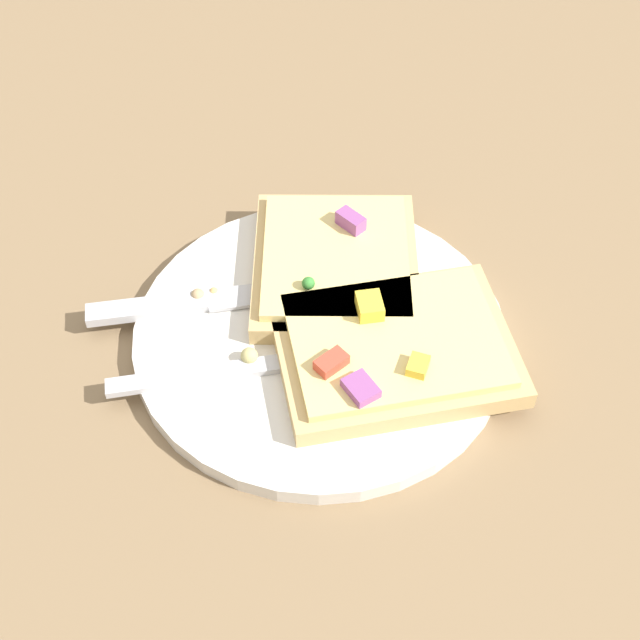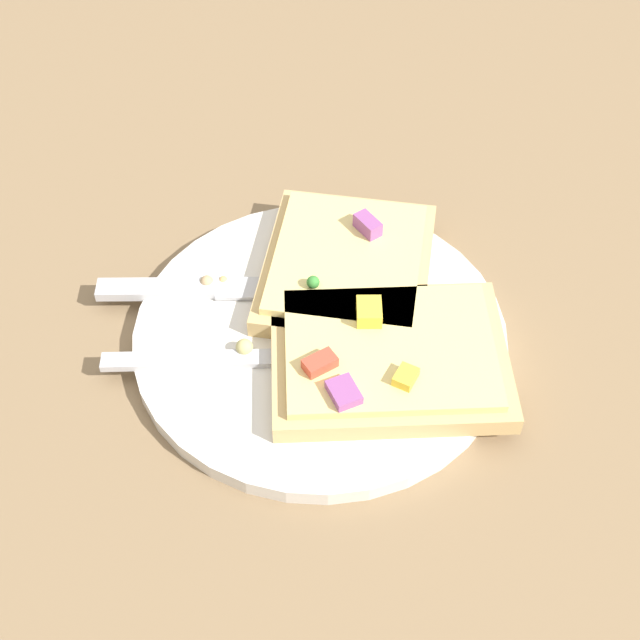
{
  "view_description": "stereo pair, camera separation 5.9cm",
  "coord_description": "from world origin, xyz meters",
  "px_view_note": "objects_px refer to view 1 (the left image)",
  "views": [
    {
      "loc": [
        0.38,
        0.08,
        0.47
      ],
      "look_at": [
        0.0,
        0.0,
        0.02
      ],
      "focal_mm": 50.0,
      "sensor_mm": 36.0,
      "label": 1
    },
    {
      "loc": [
        0.36,
        0.14,
        0.47
      ],
      "look_at": [
        0.0,
        0.0,
        0.02
      ],
      "focal_mm": 50.0,
      "sensor_mm": 36.0,
      "label": 2
    }
  ],
  "objects_px": {
    "fork": "(287,363)",
    "pizza_slice_main": "(394,347)",
    "knife": "(221,299)",
    "pizza_slice_corner": "(334,262)",
    "plate": "(320,335)"
  },
  "relations": [
    {
      "from": "knife",
      "to": "pizza_slice_corner",
      "type": "bearing_deg",
      "value": 10.73
    },
    {
      "from": "fork",
      "to": "pizza_slice_corner",
      "type": "height_order",
      "value": "pizza_slice_corner"
    },
    {
      "from": "plate",
      "to": "knife",
      "type": "distance_m",
      "value": 0.07
    },
    {
      "from": "fork",
      "to": "pizza_slice_corner",
      "type": "relative_size",
      "value": 1.31
    },
    {
      "from": "fork",
      "to": "knife",
      "type": "xyz_separation_m",
      "value": [
        -0.04,
        -0.06,
        -0.0
      ]
    },
    {
      "from": "knife",
      "to": "plate",
      "type": "bearing_deg",
      "value": -29.47
    },
    {
      "from": "pizza_slice_main",
      "to": "pizza_slice_corner",
      "type": "bearing_deg",
      "value": 105.05
    },
    {
      "from": "pizza_slice_corner",
      "to": "fork",
      "type": "bearing_deg",
      "value": -20.13
    },
    {
      "from": "plate",
      "to": "knife",
      "type": "bearing_deg",
      "value": -98.51
    },
    {
      "from": "knife",
      "to": "pizza_slice_main",
      "type": "bearing_deg",
      "value": -31.77
    },
    {
      "from": "knife",
      "to": "pizza_slice_corner",
      "type": "relative_size",
      "value": 1.37
    },
    {
      "from": "pizza_slice_main",
      "to": "knife",
      "type": "bearing_deg",
      "value": 146.31
    },
    {
      "from": "plate",
      "to": "pizza_slice_main",
      "type": "bearing_deg",
      "value": 76.06
    },
    {
      "from": "fork",
      "to": "pizza_slice_main",
      "type": "height_order",
      "value": "pizza_slice_main"
    },
    {
      "from": "knife",
      "to": "pizza_slice_main",
      "type": "xyz_separation_m",
      "value": [
        0.02,
        0.12,
        0.01
      ]
    }
  ]
}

